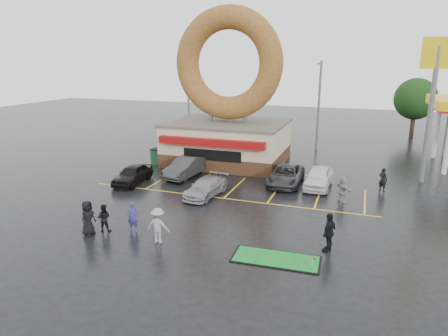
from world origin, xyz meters
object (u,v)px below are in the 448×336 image
(donut_shop, at_px, (228,113))
(car_dgrey, at_px, (186,167))
(streetlight_mid, at_px, (319,103))
(putting_green, at_px, (276,259))
(dumpster, at_px, (163,157))
(car_grey, at_px, (286,175))
(person_blue, at_px, (133,217))
(car_white, at_px, (319,177))
(person_cameraman, at_px, (329,232))
(car_black, at_px, (133,174))
(car_silver, at_px, (206,187))
(streetlight_left, at_px, (188,100))
(shell_sign, at_px, (434,84))

(donut_shop, bearing_deg, car_dgrey, -105.41)
(streetlight_mid, height_order, putting_green, streetlight_mid)
(dumpster, bearing_deg, putting_green, -38.72)
(car_grey, bearing_deg, putting_green, -82.25)
(car_grey, relative_size, person_blue, 3.02)
(donut_shop, bearing_deg, car_white, -29.71)
(car_white, height_order, person_cameraman, person_cameraman)
(car_black, distance_m, putting_green, 15.17)
(streetlight_mid, bearing_deg, car_silver, -107.01)
(donut_shop, relative_size, car_black, 3.24)
(car_silver, bearing_deg, car_white, 39.86)
(streetlight_left, relative_size, streetlight_mid, 1.00)
(donut_shop, distance_m, streetlight_mid, 10.59)
(car_silver, height_order, car_grey, car_grey)
(person_cameraman, height_order, dumpster, person_cameraman)
(person_blue, bearing_deg, streetlight_mid, 57.45)
(streetlight_mid, xyz_separation_m, dumpster, (-12.22, -10.65, -4.13))
(shell_sign, distance_m, person_cameraman, 16.46)
(car_black, bearing_deg, donut_shop, 59.27)
(donut_shop, distance_m, car_silver, 10.36)
(car_black, height_order, person_cameraman, person_cameraman)
(car_black, xyz_separation_m, car_white, (13.31, 3.66, 0.04))
(shell_sign, height_order, car_white, shell_sign)
(car_grey, bearing_deg, person_cameraman, -69.25)
(shell_sign, height_order, person_blue, shell_sign)
(donut_shop, bearing_deg, car_grey, -38.25)
(car_grey, relative_size, putting_green, 1.20)
(car_dgrey, relative_size, car_grey, 0.94)
(donut_shop, xyz_separation_m, putting_green, (8.17, -16.79, -4.43))
(streetlight_left, height_order, dumpster, streetlight_left)
(person_cameraman, bearing_deg, car_dgrey, -106.93)
(car_grey, height_order, dumpster, car_grey)
(car_silver, distance_m, person_cameraman, 10.34)
(person_cameraman, bearing_deg, person_blue, -62.15)
(car_black, relative_size, car_dgrey, 0.89)
(car_grey, bearing_deg, shell_sign, 21.23)
(streetlight_mid, bearing_deg, person_cameraman, -81.67)
(car_dgrey, distance_m, car_grey, 7.89)
(streetlight_left, xyz_separation_m, person_blue, (7.16, -23.17, -3.95))
(car_silver, bearing_deg, car_grey, 51.43)
(donut_shop, bearing_deg, dumpster, -152.58)
(car_white, height_order, person_blue, person_blue)
(donut_shop, height_order, car_silver, donut_shop)
(car_grey, bearing_deg, streetlight_mid, 85.73)
(car_white, relative_size, dumpster, 2.45)
(car_black, distance_m, car_grey, 11.51)
(person_blue, distance_m, person_cameraman, 10.28)
(donut_shop, height_order, streetlight_left, donut_shop)
(shell_sign, height_order, streetlight_left, shell_sign)
(dumpster, relative_size, putting_green, 0.43)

